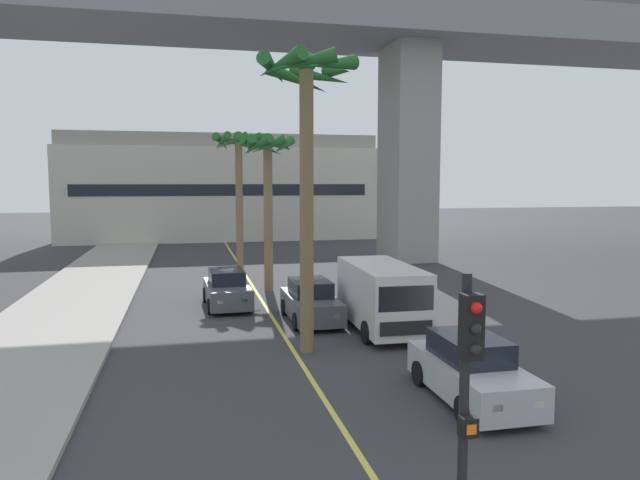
{
  "coord_description": "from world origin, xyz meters",
  "views": [
    {
      "loc": [
        -3.13,
        0.12,
        5.25
      ],
      "look_at": [
        0.0,
        14.0,
        3.85
      ],
      "focal_mm": 32.94,
      "sensor_mm": 36.0,
      "label": 1
    }
  ],
  "objects_px": {
    "car_queue_third": "(471,371)",
    "palm_tree_far_median": "(268,169)",
    "car_queue_front": "(227,290)",
    "car_queue_second": "(311,302)",
    "palm_tree_mid_median": "(306,120)",
    "palm_tree_near_median": "(239,159)",
    "delivery_van": "(382,295)",
    "traffic_light_median_near": "(467,399)"
  },
  "relations": [
    {
      "from": "car_queue_third",
      "to": "palm_tree_far_median",
      "type": "distance_m",
      "value": 16.42
    },
    {
      "from": "car_queue_front",
      "to": "car_queue_third",
      "type": "bearing_deg",
      "value": -67.46
    },
    {
      "from": "car_queue_second",
      "to": "palm_tree_mid_median",
      "type": "distance_m",
      "value": 7.58
    },
    {
      "from": "palm_tree_near_median",
      "to": "palm_tree_mid_median",
      "type": "bearing_deg",
      "value": -87.98
    },
    {
      "from": "car_queue_second",
      "to": "palm_tree_far_median",
      "type": "relative_size",
      "value": 0.54
    },
    {
      "from": "palm_tree_near_median",
      "to": "car_queue_front",
      "type": "bearing_deg",
      "value": -98.37
    },
    {
      "from": "car_queue_front",
      "to": "car_queue_third",
      "type": "xyz_separation_m",
      "value": [
        5.04,
        -12.14,
        0.0
      ]
    },
    {
      "from": "delivery_van",
      "to": "palm_tree_mid_median",
      "type": "bearing_deg",
      "value": -147.35
    },
    {
      "from": "traffic_light_median_near",
      "to": "palm_tree_near_median",
      "type": "height_order",
      "value": "palm_tree_near_median"
    },
    {
      "from": "car_queue_second",
      "to": "delivery_van",
      "type": "xyz_separation_m",
      "value": [
        2.13,
        -1.98,
        0.57
      ]
    },
    {
      "from": "delivery_van",
      "to": "car_queue_second",
      "type": "bearing_deg",
      "value": 137.19
    },
    {
      "from": "traffic_light_median_near",
      "to": "palm_tree_near_median",
      "type": "relative_size",
      "value": 0.51
    },
    {
      "from": "car_queue_front",
      "to": "car_queue_third",
      "type": "relative_size",
      "value": 1.01
    },
    {
      "from": "palm_tree_near_median",
      "to": "palm_tree_mid_median",
      "type": "relative_size",
      "value": 0.9
    },
    {
      "from": "car_queue_second",
      "to": "delivery_van",
      "type": "distance_m",
      "value": 2.96
    },
    {
      "from": "car_queue_third",
      "to": "traffic_light_median_near",
      "type": "bearing_deg",
      "value": -117.91
    },
    {
      "from": "traffic_light_median_near",
      "to": "car_queue_third",
      "type": "bearing_deg",
      "value": 62.09
    },
    {
      "from": "car_queue_second",
      "to": "palm_tree_far_median",
      "type": "distance_m",
      "value": 8.36
    },
    {
      "from": "palm_tree_mid_median",
      "to": "car_queue_second",
      "type": "bearing_deg",
      "value": 76.27
    },
    {
      "from": "car_queue_third",
      "to": "car_queue_front",
      "type": "bearing_deg",
      "value": 112.54
    },
    {
      "from": "palm_tree_mid_median",
      "to": "palm_tree_near_median",
      "type": "bearing_deg",
      "value": 92.02
    },
    {
      "from": "palm_tree_mid_median",
      "to": "palm_tree_far_median",
      "type": "height_order",
      "value": "palm_tree_mid_median"
    },
    {
      "from": "delivery_van",
      "to": "palm_tree_far_median",
      "type": "relative_size",
      "value": 0.7
    },
    {
      "from": "car_queue_third",
      "to": "delivery_van",
      "type": "xyz_separation_m",
      "value": [
        0.03,
        6.82,
        0.57
      ]
    },
    {
      "from": "palm_tree_mid_median",
      "to": "palm_tree_far_median",
      "type": "bearing_deg",
      "value": 88.67
    },
    {
      "from": "car_queue_front",
      "to": "palm_tree_near_median",
      "type": "height_order",
      "value": "palm_tree_near_median"
    },
    {
      "from": "car_queue_third",
      "to": "palm_tree_mid_median",
      "type": "bearing_deg",
      "value": 122.42
    },
    {
      "from": "car_queue_front",
      "to": "car_queue_second",
      "type": "xyz_separation_m",
      "value": [
        2.94,
        -3.34,
        0.0
      ]
    },
    {
      "from": "palm_tree_mid_median",
      "to": "palm_tree_far_median",
      "type": "xyz_separation_m",
      "value": [
        0.24,
        10.5,
        -1.22
      ]
    },
    {
      "from": "car_queue_third",
      "to": "palm_tree_mid_median",
      "type": "distance_m",
      "value": 8.58
    },
    {
      "from": "delivery_van",
      "to": "palm_tree_near_median",
      "type": "height_order",
      "value": "palm_tree_near_median"
    },
    {
      "from": "palm_tree_near_median",
      "to": "traffic_light_median_near",
      "type": "bearing_deg",
      "value": -89.55
    },
    {
      "from": "palm_tree_mid_median",
      "to": "delivery_van",
      "type": "bearing_deg",
      "value": 32.65
    },
    {
      "from": "car_queue_second",
      "to": "delivery_van",
      "type": "relative_size",
      "value": 0.78
    },
    {
      "from": "car_queue_front",
      "to": "palm_tree_far_median",
      "type": "relative_size",
      "value": 0.55
    },
    {
      "from": "car_queue_front",
      "to": "car_queue_third",
      "type": "height_order",
      "value": "same"
    },
    {
      "from": "car_queue_front",
      "to": "palm_tree_far_median",
      "type": "xyz_separation_m",
      "value": [
        2.21,
        3.19,
        5.17
      ]
    },
    {
      "from": "traffic_light_median_near",
      "to": "palm_tree_mid_median",
      "type": "xyz_separation_m",
      "value": [
        0.37,
        11.32,
        4.4
      ]
    },
    {
      "from": "car_queue_front",
      "to": "delivery_van",
      "type": "bearing_deg",
      "value": -46.38
    },
    {
      "from": "traffic_light_median_near",
      "to": "palm_tree_mid_median",
      "type": "distance_m",
      "value": 12.15
    },
    {
      "from": "delivery_van",
      "to": "palm_tree_mid_median",
      "type": "relative_size",
      "value": 0.58
    },
    {
      "from": "traffic_light_median_near",
      "to": "car_queue_front",
      "type": "bearing_deg",
      "value": 94.91
    }
  ]
}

